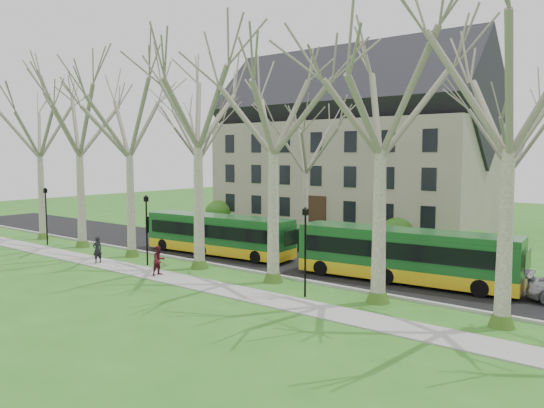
# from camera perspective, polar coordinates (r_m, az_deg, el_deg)

# --- Properties ---
(ground) EXTENTS (120.00, 120.00, 0.00)m
(ground) POSITION_cam_1_polar(r_m,az_deg,el_deg) (30.66, -4.69, -7.69)
(ground) COLOR #2A661D
(ground) RESTS_ON ground
(sidewalk) EXTENTS (70.00, 2.00, 0.06)m
(sidewalk) POSITION_cam_1_polar(r_m,az_deg,el_deg) (28.92, -8.10, -8.47)
(sidewalk) COLOR gray
(sidewalk) RESTS_ON ground
(road) EXTENTS (80.00, 8.00, 0.06)m
(road) POSITION_cam_1_polar(r_m,az_deg,el_deg) (34.78, 1.53, -6.06)
(road) COLOR black
(road) RESTS_ON ground
(curb) EXTENTS (80.00, 0.25, 0.14)m
(curb) POSITION_cam_1_polar(r_m,az_deg,el_deg) (31.73, -2.83, -7.11)
(curb) COLOR #A5A39E
(curb) RESTS_ON ground
(building) EXTENTS (26.50, 12.20, 16.00)m
(building) POSITION_cam_1_polar(r_m,az_deg,el_deg) (52.90, 8.39, 6.54)
(building) COLOR gray
(building) RESTS_ON ground
(tree_row_verge) EXTENTS (49.00, 7.00, 14.00)m
(tree_row_verge) POSITION_cam_1_polar(r_m,az_deg,el_deg) (30.09, -4.40, 5.51)
(tree_row_verge) COLOR gray
(tree_row_verge) RESTS_ON ground
(tree_row_far) EXTENTS (33.00, 7.00, 12.00)m
(tree_row_far) POSITION_cam_1_polar(r_m,az_deg,el_deg) (39.37, 4.79, 4.00)
(tree_row_far) COLOR gray
(tree_row_far) RESTS_ON ground
(lamp_row) EXTENTS (36.22, 0.22, 4.30)m
(lamp_row) POSITION_cam_1_polar(r_m,az_deg,el_deg) (29.47, -6.05, -3.14)
(lamp_row) COLOR black
(lamp_row) RESTS_ON ground
(hedges) EXTENTS (30.60, 8.60, 2.00)m
(hedges) POSITION_cam_1_polar(r_m,az_deg,el_deg) (44.12, 3.28, -2.36)
(hedges) COLOR #1D5A19
(hedges) RESTS_ON ground
(bus_lead) EXTENTS (11.28, 3.18, 2.78)m
(bus_lead) POSITION_cam_1_polar(r_m,az_deg,el_deg) (36.53, -5.77, -3.27)
(bus_lead) COLOR #175020
(bus_lead) RESTS_ON road
(bus_follow) EXTENTS (11.90, 3.63, 2.93)m
(bus_follow) POSITION_cam_1_polar(r_m,az_deg,el_deg) (29.49, 14.08, -5.33)
(bus_follow) COLOR #175020
(bus_follow) RESTS_ON road
(pedestrian_a) EXTENTS (0.45, 0.64, 1.68)m
(pedestrian_a) POSITION_cam_1_polar(r_m,az_deg,el_deg) (35.39, -18.27, -4.70)
(pedestrian_a) COLOR black
(pedestrian_a) RESTS_ON sidewalk
(pedestrian_b) EXTENTS (0.66, 0.83, 1.68)m
(pedestrian_b) POSITION_cam_1_polar(r_m,az_deg,el_deg) (30.96, -12.07, -5.97)
(pedestrian_b) COLOR #53131E
(pedestrian_b) RESTS_ON sidewalk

